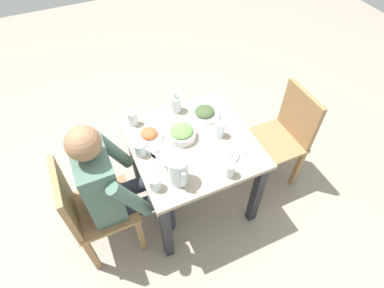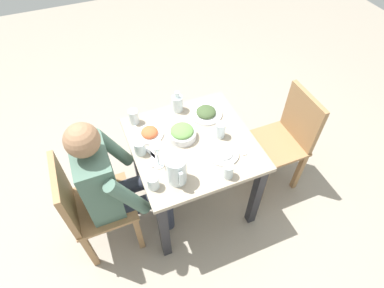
{
  "view_description": "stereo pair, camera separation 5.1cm",
  "coord_description": "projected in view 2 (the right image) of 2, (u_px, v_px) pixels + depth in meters",
  "views": [
    {
      "loc": [
        1.25,
        -0.57,
        2.28
      ],
      "look_at": [
        0.01,
        -0.01,
        0.71
      ],
      "focal_mm": 29.23,
      "sensor_mm": 36.0,
      "label": 1
    },
    {
      "loc": [
        1.27,
        -0.52,
        2.28
      ],
      "look_at": [
        0.01,
        -0.01,
        0.71
      ],
      "focal_mm": 29.23,
      "sensor_mm": 36.0,
      "label": 2
    }
  ],
  "objects": [
    {
      "name": "fork_far",
      "position": [
        153.0,
        156.0,
        2.0
      ],
      "size": [
        0.17,
        0.06,
        0.01
      ],
      "primitive_type": "cube",
      "rotation": [
        0.0,
        0.0,
        -0.23
      ],
      "color": "silver",
      "rests_on": "dining_table"
    },
    {
      "name": "plate_dolmas",
      "position": [
        206.0,
        113.0,
        2.24
      ],
      "size": [
        0.23,
        0.23,
        0.06
      ],
      "color": "white",
      "rests_on": "dining_table"
    },
    {
      "name": "dining_table",
      "position": [
        193.0,
        155.0,
        2.19
      ],
      "size": [
        0.81,
        0.81,
        0.71
      ],
      "color": "gray",
      "rests_on": "ground_plane"
    },
    {
      "name": "knife_far",
      "position": [
        141.0,
        134.0,
        2.13
      ],
      "size": [
        0.18,
        0.06,
        0.01
      ],
      "primitive_type": "cube",
      "rotation": [
        0.0,
        0.0,
        0.26
      ],
      "color": "silver",
      "rests_on": "dining_table"
    },
    {
      "name": "water_glass_far_right",
      "position": [
        134.0,
        117.0,
        2.17
      ],
      "size": [
        0.07,
        0.07,
        0.11
      ],
      "primitive_type": "cylinder",
      "color": "silver",
      "rests_on": "dining_table"
    },
    {
      "name": "fork_near",
      "position": [
        241.0,
        145.0,
        2.06
      ],
      "size": [
        0.17,
        0.06,
        0.01
      ],
      "primitive_type": "cube",
      "rotation": [
        0.0,
        0.0,
        -0.22
      ],
      "color": "silver",
      "rests_on": "dining_table"
    },
    {
      "name": "diner_near",
      "position": [
        115.0,
        182.0,
        1.96
      ],
      "size": [
        0.48,
        0.53,
        1.17
      ],
      "color": "#4C6B5B",
      "rests_on": "ground_plane"
    },
    {
      "name": "wine_glass",
      "position": [
        157.0,
        151.0,
        1.85
      ],
      "size": [
        0.08,
        0.08,
        0.2
      ],
      "color": "silver",
      "rests_on": "dining_table"
    },
    {
      "name": "ground_plane",
      "position": [
        193.0,
        198.0,
        2.62
      ],
      "size": [
        8.0,
        8.0,
        0.0
      ],
      "primitive_type": "plane",
      "color": "gray"
    },
    {
      "name": "chair_near",
      "position": [
        88.0,
        205.0,
        2.02
      ],
      "size": [
        0.4,
        0.4,
        0.87
      ],
      "color": "#997047",
      "rests_on": "ground_plane"
    },
    {
      "name": "oil_carafe",
      "position": [
        177.0,
        104.0,
        2.25
      ],
      "size": [
        0.08,
        0.08,
        0.16
      ],
      "color": "silver",
      "rests_on": "dining_table"
    },
    {
      "name": "knife_near",
      "position": [
        152.0,
        154.0,
        2.01
      ],
      "size": [
        0.18,
        0.08,
        0.01
      ],
      "primitive_type": "cube",
      "rotation": [
        0.0,
        0.0,
        0.37
      ],
      "color": "silver",
      "rests_on": "dining_table"
    },
    {
      "name": "plate_yoghurt",
      "position": [
        223.0,
        153.0,
        2.0
      ],
      "size": [
        0.2,
        0.2,
        0.04
      ],
      "color": "white",
      "rests_on": "dining_table"
    },
    {
      "name": "water_glass_near_right",
      "position": [
        153.0,
        182.0,
        1.82
      ],
      "size": [
        0.07,
        0.07,
        0.09
      ],
      "primitive_type": "cylinder",
      "color": "silver",
      "rests_on": "dining_table"
    },
    {
      "name": "chair_far",
      "position": [
        286.0,
        137.0,
        2.41
      ],
      "size": [
        0.4,
        0.4,
        0.87
      ],
      "color": "#997047",
      "rests_on": "ground_plane"
    },
    {
      "name": "salad_bowl",
      "position": [
        182.0,
        133.0,
        2.08
      ],
      "size": [
        0.19,
        0.19,
        0.09
      ],
      "color": "white",
      "rests_on": "dining_table"
    },
    {
      "name": "plate_rice_curry",
      "position": [
        150.0,
        133.0,
        2.11
      ],
      "size": [
        0.18,
        0.18,
        0.06
      ],
      "color": "white",
      "rests_on": "dining_table"
    },
    {
      "name": "water_pitcher",
      "position": [
        177.0,
        170.0,
        1.81
      ],
      "size": [
        0.16,
        0.12,
        0.19
      ],
      "color": "silver",
      "rests_on": "dining_table"
    },
    {
      "name": "water_glass_by_pitcher",
      "position": [
        140.0,
        148.0,
        1.99
      ],
      "size": [
        0.07,
        0.07,
        0.1
      ],
      "primitive_type": "cylinder",
      "color": "silver",
      "rests_on": "dining_table"
    },
    {
      "name": "water_glass_center",
      "position": [
        228.0,
        171.0,
        1.87
      ],
      "size": [
        0.07,
        0.07,
        0.1
      ],
      "primitive_type": "cylinder",
      "color": "silver",
      "rests_on": "dining_table"
    },
    {
      "name": "water_glass_far_left",
      "position": [
        220.0,
        130.0,
        2.08
      ],
      "size": [
        0.07,
        0.07,
        0.11
      ],
      "primitive_type": "cylinder",
      "color": "silver",
      "rests_on": "dining_table"
    }
  ]
}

